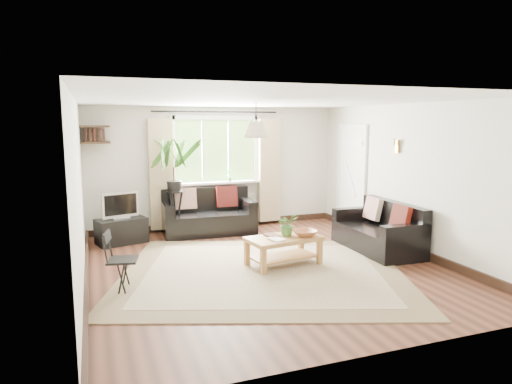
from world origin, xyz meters
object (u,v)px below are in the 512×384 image
object	(u,v)px
coffee_table	(283,251)
sofa_right	(377,228)
sofa_back	(209,212)
folding_chair	(123,261)
palm_stand	(174,187)
tv_stand	(121,231)

from	to	relation	value
coffee_table	sofa_right	bearing A→B (deg)	6.81
coffee_table	sofa_back	bearing A→B (deg)	103.34
coffee_table	folding_chair	xyz separation A→B (m)	(-2.29, -0.23, 0.16)
palm_stand	folding_chair	bearing A→B (deg)	-113.07
coffee_table	palm_stand	bearing A→B (deg)	116.12
tv_stand	palm_stand	distance (m)	1.23
sofa_right	palm_stand	bearing A→B (deg)	-125.80
palm_stand	folding_chair	size ratio (longest dim) A/B	2.39
tv_stand	folding_chair	size ratio (longest dim) A/B	1.08
sofa_right	tv_stand	world-z (taller)	sofa_right
coffee_table	tv_stand	size ratio (longest dim) A/B	1.30
folding_chair	sofa_right	bearing A→B (deg)	-71.09
sofa_right	coffee_table	size ratio (longest dim) A/B	1.52
palm_stand	folding_chair	world-z (taller)	palm_stand
sofa_right	coffee_table	world-z (taller)	sofa_right
sofa_back	coffee_table	size ratio (longest dim) A/B	1.61
tv_stand	palm_stand	xyz separation A→B (m)	(0.99, 0.27, 0.69)
sofa_back	palm_stand	xyz separation A→B (m)	(-0.62, 0.08, 0.50)
folding_chair	coffee_table	bearing A→B (deg)	-71.57
sofa_right	folding_chair	world-z (taller)	sofa_right
sofa_back	palm_stand	bearing A→B (deg)	175.52
tv_stand	sofa_back	bearing A→B (deg)	-10.01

